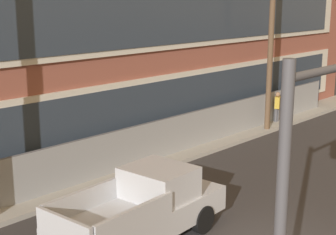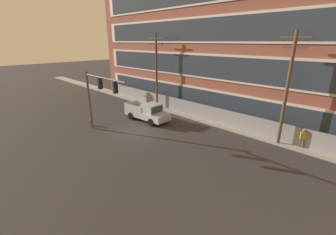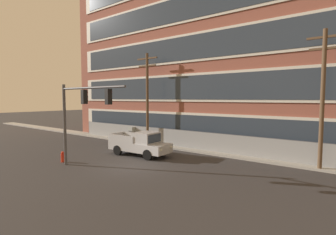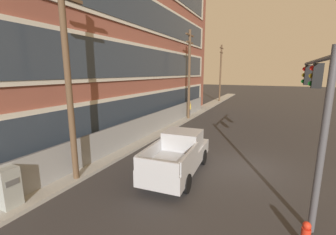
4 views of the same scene
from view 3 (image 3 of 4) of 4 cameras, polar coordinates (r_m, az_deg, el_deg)
ground_plane at (r=18.02m, az=-7.82°, el=-10.68°), size 160.00×160.00×0.00m
sidewalk_building_side at (r=23.61m, az=5.26°, el=-6.89°), size 80.00×1.71×0.16m
brick_mill_building at (r=27.85m, az=13.80°, el=13.65°), size 38.62×9.90×18.46m
chain_link_fence at (r=23.22m, az=6.34°, el=-5.08°), size 31.67×0.06×1.73m
traffic_signal_mast at (r=17.73m, az=-18.57°, el=1.99°), size 6.23×0.43×5.56m
pickup_truck_silver at (r=21.28m, az=-6.00°, el=-5.79°), size 5.37×2.27×1.95m
utility_pole_near_corner at (r=25.66m, az=-4.53°, el=4.93°), size 2.49×0.26×8.95m
utility_pole_midblock at (r=19.06m, az=30.62°, el=4.29°), size 2.05×0.26×8.89m
electrical_cabinet at (r=28.00m, az=-7.87°, el=-3.66°), size 0.64×0.53×1.60m
fire_hydrant at (r=20.63m, az=-21.96°, el=-7.96°), size 0.24×0.24×0.78m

